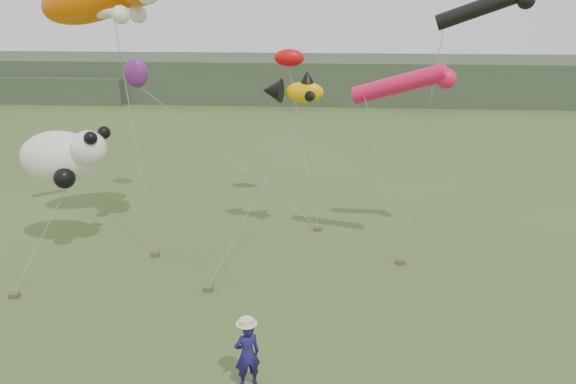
# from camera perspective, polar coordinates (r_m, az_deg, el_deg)

# --- Properties ---
(ground) EXTENTS (120.00, 120.00, 0.00)m
(ground) POSITION_cam_1_polar(r_m,az_deg,el_deg) (16.16, -5.50, -15.43)
(ground) COLOR #385123
(ground) RESTS_ON ground
(headland) EXTENTS (90.00, 13.00, 4.00)m
(headland) POSITION_cam_1_polar(r_m,az_deg,el_deg) (58.58, -0.84, 11.46)
(headland) COLOR #2D3D28
(headland) RESTS_ON ground
(festival_attendant) EXTENTS (0.76, 0.66, 1.77)m
(festival_attendant) POSITION_cam_1_polar(r_m,az_deg,el_deg) (14.30, -4.16, -16.11)
(festival_attendant) COLOR #1A1551
(festival_attendant) RESTS_ON ground
(sandbag_anchors) EXTENTS (13.02, 6.78, 0.15)m
(sandbag_anchors) POSITION_cam_1_polar(r_m,az_deg,el_deg) (20.66, -6.24, -7.23)
(sandbag_anchors) COLOR brown
(sandbag_anchors) RESTS_ON ground
(fish_kite) EXTENTS (2.41, 1.61, 1.22)m
(fish_kite) POSITION_cam_1_polar(r_m,az_deg,el_deg) (20.94, 0.46, 10.25)
(fish_kite) COLOR #EDAC01
(fish_kite) RESTS_ON ground
(tube_kites) EXTENTS (5.76, 1.84, 4.03)m
(tube_kites) POSITION_cam_1_polar(r_m,az_deg,el_deg) (20.00, 15.07, 13.44)
(tube_kites) COLOR black
(tube_kites) RESTS_ON ground
(panda_kite) EXTENTS (3.42, 2.21, 2.13)m
(panda_kite) POSITION_cam_1_polar(r_m,az_deg,el_deg) (22.19, -21.81, 3.38)
(panda_kite) COLOR white
(panda_kite) RESTS_ON ground
(misc_kites) EXTENTS (8.16, 1.40, 1.81)m
(misc_kites) POSITION_cam_1_polar(r_m,az_deg,el_deg) (25.60, -9.38, 12.42)
(misc_kites) COLOR red
(misc_kites) RESTS_ON ground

